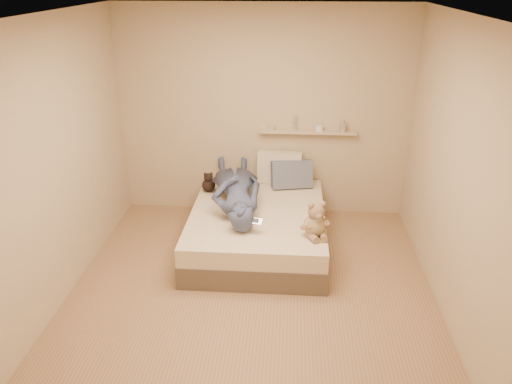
# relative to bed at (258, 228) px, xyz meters

# --- Properties ---
(room) EXTENTS (3.80, 3.80, 3.80)m
(room) POSITION_rel_bed_xyz_m (0.00, -0.93, 1.08)
(room) COLOR #95724D
(room) RESTS_ON ground
(bed) EXTENTS (1.50, 1.90, 0.45)m
(bed) POSITION_rel_bed_xyz_m (0.00, 0.00, 0.00)
(bed) COLOR brown
(bed) RESTS_ON floor
(game_console) EXTENTS (0.17, 0.11, 0.05)m
(game_console) POSITION_rel_bed_xyz_m (0.00, -0.53, 0.37)
(game_console) COLOR silver
(game_console) RESTS_ON bed
(teddy_bear) EXTENTS (0.31, 0.32, 0.39)m
(teddy_bear) POSITION_rel_bed_xyz_m (0.62, -0.55, 0.39)
(teddy_bear) COLOR tan
(teddy_bear) RESTS_ON bed
(dark_plush) EXTENTS (0.16, 0.16, 0.25)m
(dark_plush) POSITION_rel_bed_xyz_m (-0.63, 0.48, 0.33)
(dark_plush) COLOR black
(dark_plush) RESTS_ON bed
(pillow_cream) EXTENTS (0.57, 0.24, 0.41)m
(pillow_cream) POSITION_rel_bed_xyz_m (0.22, 0.83, 0.43)
(pillow_cream) COLOR beige
(pillow_cream) RESTS_ON bed
(pillow_grey) EXTENTS (0.53, 0.31, 0.36)m
(pillow_grey) POSITION_rel_bed_xyz_m (0.37, 0.69, 0.40)
(pillow_grey) COLOR slate
(pillow_grey) RESTS_ON bed
(person) EXTENTS (0.84, 1.65, 0.38)m
(person) POSITION_rel_bed_xyz_m (-0.26, 0.16, 0.41)
(person) COLOR #3F4B63
(person) RESTS_ON bed
(wall_shelf) EXTENTS (1.20, 0.12, 0.03)m
(wall_shelf) POSITION_rel_bed_xyz_m (0.55, 0.91, 0.88)
(wall_shelf) COLOR tan
(wall_shelf) RESTS_ON wall_back
(shelf_bottles) EXTENTS (0.94, 0.09, 0.19)m
(shelf_bottles) POSITION_rel_bed_xyz_m (0.70, 0.91, 0.95)
(shelf_bottles) COLOR beige
(shelf_bottles) RESTS_ON wall_shelf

